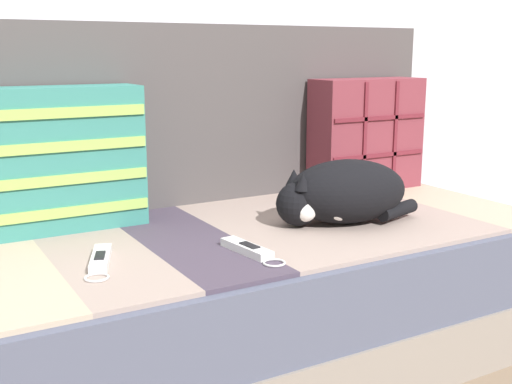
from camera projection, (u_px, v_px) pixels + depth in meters
name	position (u px, v px, depth m)	size (l,w,h in m)	color
ground_plane	(245.00, 383.00, 1.55)	(14.00, 14.00, 0.00)	#7A6651
couch	(218.00, 296.00, 1.64)	(1.78, 0.81, 0.36)	gray
sofa_backrest	(163.00, 115.00, 1.83)	(1.75, 0.14, 0.51)	#474242
throw_pillow_quilted	(366.00, 134.00, 2.03)	(0.37, 0.14, 0.35)	brown
throw_pillow_striped	(64.00, 159.00, 1.57)	(0.38, 0.14, 0.35)	#337A70
sleeping_cat	(341.00, 193.00, 1.63)	(0.38, 0.26, 0.16)	black
game_remote_near	(249.00, 249.00, 1.40)	(0.07, 0.20, 0.02)	white
game_remote_far	(100.00, 260.00, 1.33)	(0.11, 0.20, 0.02)	white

